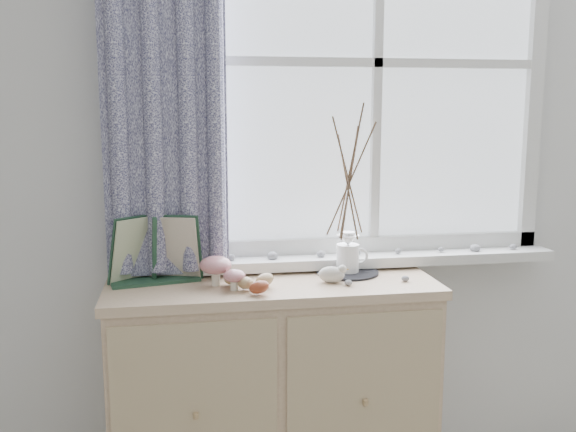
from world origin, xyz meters
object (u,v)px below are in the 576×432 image
object	(u,v)px
toadstool_cluster	(220,268)
twig_pitcher	(349,176)
botanical_book	(154,250)
sideboard	(273,391)

from	to	relation	value
toadstool_cluster	twig_pitcher	xyz separation A→B (m)	(0.49, 0.10, 0.31)
botanical_book	twig_pitcher	bearing A→B (deg)	-8.74
toadstool_cluster	twig_pitcher	size ratio (longest dim) A/B	0.26
botanical_book	twig_pitcher	size ratio (longest dim) A/B	0.56
sideboard	twig_pitcher	world-z (taller)	twig_pitcher
sideboard	twig_pitcher	bearing A→B (deg)	13.40
sideboard	botanical_book	bearing A→B (deg)	175.20
sideboard	botanical_book	xyz separation A→B (m)	(-0.42, 0.04, 0.55)
sideboard	twig_pitcher	distance (m)	0.86
botanical_book	toadstool_cluster	distance (m)	0.25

